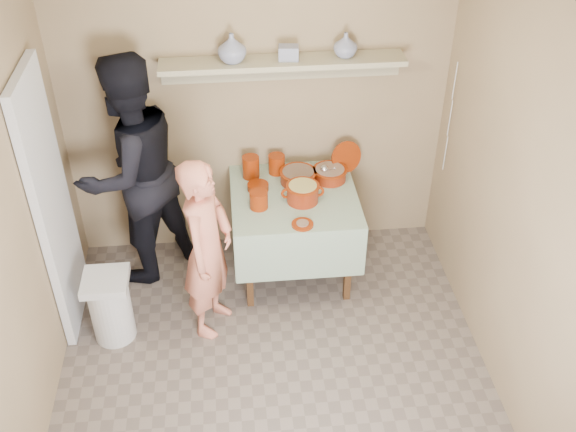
{
  "coord_description": "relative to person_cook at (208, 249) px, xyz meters",
  "views": [
    {
      "loc": [
        -0.22,
        -2.97,
        3.69
      ],
      "look_at": [
        0.15,
        0.75,
        0.95
      ],
      "focal_mm": 42.0,
      "sensor_mm": 36.0,
      "label": 1
    }
  ],
  "objects": [
    {
      "name": "ladle",
      "position": [
        0.93,
        0.71,
        0.16
      ],
      "size": [
        0.08,
        0.26,
        0.19
      ],
      "color": "silver",
      "rests_on": "cazuela_meat_b"
    },
    {
      "name": "propped_lid",
      "position": [
        1.12,
        0.86,
        0.17
      ],
      "size": [
        0.27,
        0.17,
        0.26
      ],
      "primitive_type": "cylinder",
      "rotation": [
        1.3,
        0.0,
        0.34
      ],
      "color": "maroon",
      "rests_on": "serving_table"
    },
    {
      "name": "bowl_stack",
      "position": [
        0.39,
        0.4,
        0.12
      ],
      "size": [
        0.14,
        0.14,
        0.14
      ],
      "primitive_type": "cylinder",
      "color": "maroon",
      "rests_on": "serving_table"
    },
    {
      "name": "room_shell",
      "position": [
        0.42,
        -0.74,
        0.9
      ],
      "size": [
        3.04,
        3.54,
        2.62
      ],
      "color": "#937B5A",
      "rests_on": "ground"
    },
    {
      "name": "vase_right",
      "position": [
        1.08,
        0.89,
        1.1
      ],
      "size": [
        0.19,
        0.19,
        0.18
      ],
      "primitive_type": "imported",
      "rotation": [
        0.0,
        0.0,
        0.09
      ],
      "color": "navy",
      "rests_on": "wall_shelf"
    },
    {
      "name": "plate_stack_a",
      "position": [
        0.35,
        0.83,
        0.14
      ],
      "size": [
        0.14,
        0.14,
        0.18
      ],
      "primitive_type": "cylinder",
      "color": "maroon",
      "rests_on": "serving_table"
    },
    {
      "name": "front_plate",
      "position": [
        0.69,
        0.15,
        0.06
      ],
      "size": [
        0.16,
        0.16,
        0.03
      ],
      "color": "maroon",
      "rests_on": "serving_table"
    },
    {
      "name": "cazuela_rice",
      "position": [
        0.72,
        0.45,
        0.13
      ],
      "size": [
        0.33,
        0.25,
        0.14
      ],
      "color": "#641A0D",
      "rests_on": "serving_table"
    },
    {
      "name": "person_cook",
      "position": [
        0.0,
        0.0,
        0.0
      ],
      "size": [
        0.51,
        0.61,
        1.43
      ],
      "primitive_type": "imported",
      "rotation": [
        0.0,
        0.0,
        1.19
      ],
      "color": "#D6755C",
      "rests_on": "ground"
    },
    {
      "name": "ground",
      "position": [
        0.42,
        -0.74,
        -0.71
      ],
      "size": [
        3.5,
        3.5,
        0.0
      ],
      "primitive_type": "plane",
      "color": "#695B53",
      "rests_on": "ground"
    },
    {
      "name": "serving_table",
      "position": [
        0.67,
        0.54,
        -0.07
      ],
      "size": [
        0.97,
        0.97,
        0.76
      ],
      "color": "#4C2D16",
      "rests_on": "ground"
    },
    {
      "name": "trash_bin",
      "position": [
        -0.73,
        -0.06,
        -0.43
      ],
      "size": [
        0.32,
        0.32,
        0.56
      ],
      "color": "silver",
      "rests_on": "ground"
    },
    {
      "name": "cazuela_meat_a",
      "position": [
        0.72,
        0.72,
        0.11
      ],
      "size": [
        0.3,
        0.3,
        0.1
      ],
      "color": "#641A0D",
      "rests_on": "serving_table"
    },
    {
      "name": "ceramic_box",
      "position": [
        0.66,
        0.88,
        1.06
      ],
      "size": [
        0.15,
        0.12,
        0.1
      ],
      "primitive_type": "cube",
      "rotation": [
        0.0,
        0.0,
        -0.1
      ],
      "color": "navy",
      "rests_on": "wall_shelf"
    },
    {
      "name": "electrical_cord",
      "position": [
        1.89,
        0.74,
        0.54
      ],
      "size": [
        0.01,
        0.05,
        0.9
      ],
      "color": "silver",
      "rests_on": "wall_shelf"
    },
    {
      "name": "person_helper",
      "position": [
        -0.56,
        0.71,
        0.23
      ],
      "size": [
        1.16,
        1.14,
        1.88
      ],
      "primitive_type": "imported",
      "rotation": [
        0.0,
        0.0,
        -2.42
      ],
      "color": "black",
      "rests_on": "ground"
    },
    {
      "name": "wall_shelf",
      "position": [
        0.62,
        0.92,
        0.96
      ],
      "size": [
        1.8,
        0.25,
        0.21
      ],
      "color": "tan",
      "rests_on": "room_shell"
    },
    {
      "name": "empty_bowl",
      "position": [
        0.4,
        0.64,
        0.07
      ],
      "size": [
        0.17,
        0.17,
        0.05
      ],
      "primitive_type": "cylinder",
      "color": "maroon",
      "rests_on": "serving_table"
    },
    {
      "name": "vase_left",
      "position": [
        0.25,
        0.88,
        1.11
      ],
      "size": [
        0.24,
        0.24,
        0.21
      ],
      "primitive_type": "imported",
      "rotation": [
        0.0,
        0.0,
        0.21
      ],
      "color": "navy",
      "rests_on": "wall_shelf"
    },
    {
      "name": "tile_panel",
      "position": [
        -1.04,
        0.21,
        0.29
      ],
      "size": [
        0.06,
        0.7,
        2.0
      ],
      "primitive_type": "cube",
      "color": "silver",
      "rests_on": "ground"
    },
    {
      "name": "plate_stack_b",
      "position": [
        0.56,
        0.87,
        0.13
      ],
      "size": [
        0.13,
        0.13,
        0.16
      ],
      "primitive_type": "cylinder",
      "color": "maroon",
      "rests_on": "serving_table"
    },
    {
      "name": "cazuela_meat_b",
      "position": [
        0.97,
        0.73,
        0.11
      ],
      "size": [
        0.28,
        0.28,
        0.1
      ],
      "color": "#641A0D",
      "rests_on": "serving_table"
    }
  ]
}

